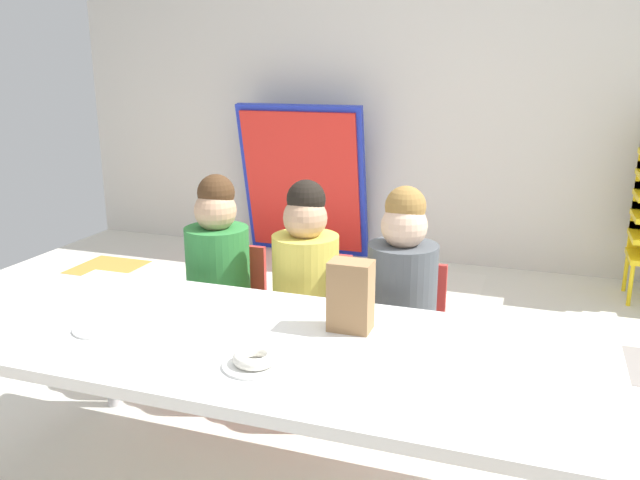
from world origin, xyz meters
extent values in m
cube|color=silver|center=(0.00, 0.00, -0.01)|extent=(5.79, 4.53, 0.02)
cube|color=orange|center=(-2.25, 1.35, 0.00)|extent=(0.43, 0.43, 0.00)
cube|color=gray|center=(0.90, 0.90, 0.00)|extent=(0.43, 0.43, 0.00)
cube|color=gray|center=(0.45, 0.45, 0.00)|extent=(0.43, 0.43, 0.00)
cube|color=silver|center=(0.00, 1.80, 0.00)|extent=(0.43, 0.43, 0.00)
cube|color=beige|center=(0.00, 2.26, 1.24)|extent=(5.79, 0.10, 2.48)
cube|color=white|center=(-0.19, -0.52, 0.54)|extent=(1.91, 0.79, 0.04)
cylinder|color=#B2B2B7|center=(-1.07, -0.18, 0.26)|extent=(0.05, 0.05, 0.52)
cylinder|color=#B2B2B7|center=(0.68, -0.18, 0.26)|extent=(0.05, 0.05, 0.52)
cube|color=red|center=(-0.72, 0.10, 0.30)|extent=(0.32, 0.30, 0.03)
cube|color=red|center=(-0.72, 0.25, 0.45)|extent=(0.29, 0.02, 0.30)
cylinder|color=#2D7A38|center=(-0.72, 0.10, 0.52)|extent=(0.27, 0.27, 0.38)
sphere|color=tan|center=(-0.72, 0.10, 0.78)|extent=(0.17, 0.17, 0.17)
sphere|color=#472D19|center=(-0.72, 0.11, 0.85)|extent=(0.15, 0.15, 0.15)
cylinder|color=red|center=(-0.86, -0.03, 0.15)|extent=(0.02, 0.02, 0.28)
cylinder|color=red|center=(-0.58, -0.03, 0.15)|extent=(0.02, 0.02, 0.28)
cylinder|color=red|center=(-0.86, 0.23, 0.15)|extent=(0.02, 0.02, 0.28)
cylinder|color=red|center=(-0.58, 0.23, 0.15)|extent=(0.02, 0.02, 0.28)
cube|color=red|center=(-0.34, 0.10, 0.30)|extent=(0.32, 0.30, 0.03)
cube|color=red|center=(-0.34, 0.25, 0.45)|extent=(0.29, 0.02, 0.30)
cylinder|color=#D8C64C|center=(-0.34, 0.10, 0.52)|extent=(0.28, 0.28, 0.38)
sphere|color=tan|center=(-0.34, 0.10, 0.78)|extent=(0.17, 0.17, 0.17)
sphere|color=black|center=(-0.34, 0.11, 0.85)|extent=(0.15, 0.15, 0.15)
cylinder|color=red|center=(-0.48, -0.03, 0.15)|extent=(0.02, 0.02, 0.28)
cylinder|color=red|center=(-0.20, -0.03, 0.15)|extent=(0.02, 0.02, 0.28)
cylinder|color=red|center=(-0.48, 0.23, 0.15)|extent=(0.02, 0.02, 0.28)
cylinder|color=red|center=(-0.20, 0.23, 0.15)|extent=(0.02, 0.02, 0.28)
cube|color=red|center=(0.04, 0.10, 0.30)|extent=(0.32, 0.30, 0.03)
cube|color=red|center=(0.04, 0.25, 0.45)|extent=(0.29, 0.02, 0.30)
cylinder|color=#4C5156|center=(0.04, 0.10, 0.52)|extent=(0.34, 0.34, 0.38)
sphere|color=beige|center=(0.04, 0.10, 0.78)|extent=(0.17, 0.17, 0.17)
sphere|color=olive|center=(0.04, 0.11, 0.85)|extent=(0.15, 0.15, 0.15)
cylinder|color=red|center=(-0.10, -0.03, 0.15)|extent=(0.02, 0.02, 0.28)
cylinder|color=red|center=(0.18, -0.03, 0.15)|extent=(0.02, 0.02, 0.28)
cylinder|color=red|center=(-0.10, 0.23, 0.15)|extent=(0.02, 0.02, 0.28)
cylinder|color=red|center=(0.18, 0.23, 0.15)|extent=(0.02, 0.02, 0.28)
cylinder|color=yellow|center=(1.04, 1.72, 0.13)|extent=(0.02, 0.02, 0.26)
cylinder|color=yellow|center=(1.04, 1.98, 0.13)|extent=(0.02, 0.02, 0.26)
cube|color=#1E33BF|center=(-1.09, 2.07, 0.54)|extent=(0.90, 0.28, 1.09)
cube|color=red|center=(-1.09, 2.04, 0.54)|extent=(0.83, 0.23, 0.99)
cube|color=#9E754C|center=(-0.02, -0.36, 0.66)|extent=(0.13, 0.09, 0.22)
cylinder|color=white|center=(-0.19, -0.69, 0.56)|extent=(0.18, 0.18, 0.01)
cylinder|color=white|center=(-0.75, -0.61, 0.56)|extent=(0.18, 0.18, 0.01)
torus|color=white|center=(-0.19, -0.69, 0.58)|extent=(0.12, 0.12, 0.03)
camera|label=1|loc=(0.50, -2.14, 1.35)|focal=36.22mm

